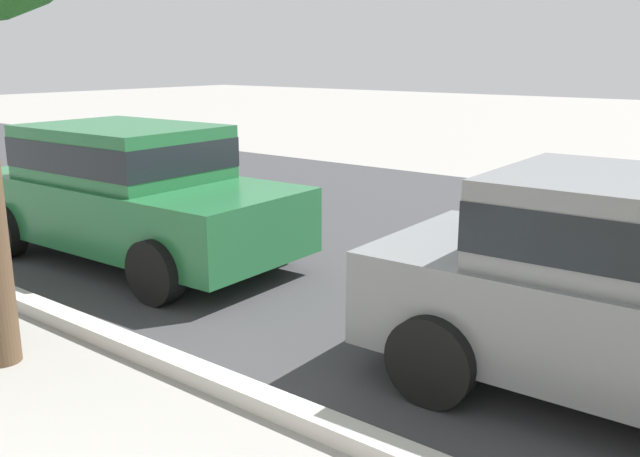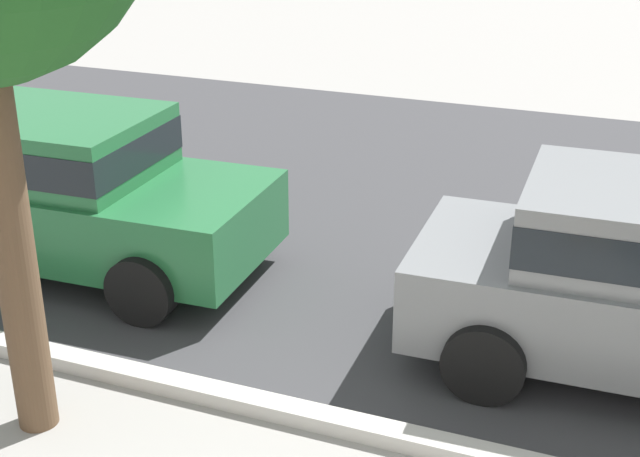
# 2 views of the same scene
# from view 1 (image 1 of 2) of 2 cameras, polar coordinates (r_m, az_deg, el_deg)

# --- Properties ---
(street_surface) EXTENTS (60.00, 9.00, 0.01)m
(street_surface) POSITION_cam_1_polar(r_m,az_deg,el_deg) (8.21, 24.30, -3.55)
(street_surface) COLOR #38383A
(street_surface) RESTS_ON ground
(parked_car_green) EXTENTS (4.15, 2.02, 1.56)m
(parked_car_green) POSITION_cam_1_polar(r_m,az_deg,el_deg) (8.19, -15.46, 3.21)
(parked_car_green) COLOR #236638
(parked_car_green) RESTS_ON ground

